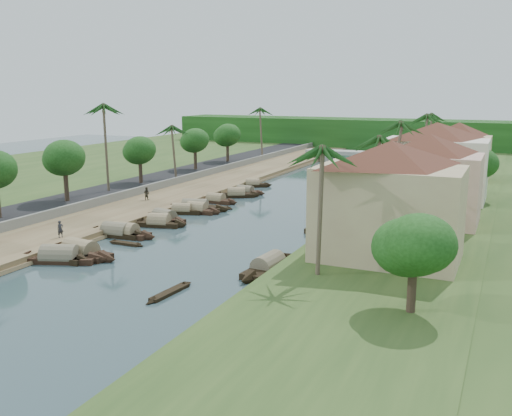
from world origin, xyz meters
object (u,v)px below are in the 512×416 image
at_px(bridge, 369,155).
at_px(sampan_1, 61,257).
at_px(person_near, 60,229).
at_px(building_near, 389,200).
at_px(sampan_0, 60,257).

relative_size(bridge, sampan_1, 3.94).
distance_m(sampan_1, person_near, 6.02).
relative_size(bridge, person_near, 16.18).
relative_size(building_near, person_near, 8.58).
distance_m(building_near, person_near, 32.74).
xyz_separation_m(building_near, person_near, (-32.03, -4.91, -4.72)).
bearing_deg(sampan_0, person_near, 111.27).
bearing_deg(person_near, sampan_1, -111.12).
bearing_deg(sampan_1, person_near, 130.51).
xyz_separation_m(bridge, sampan_0, (-8.94, -83.51, -1.30)).
bearing_deg(person_near, bridge, 16.75).
bearing_deg(sampan_1, sampan_0, -73.35).
distance_m(bridge, sampan_0, 84.00).
bearing_deg(person_near, building_near, -55.16).
distance_m(bridge, person_near, 79.98).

